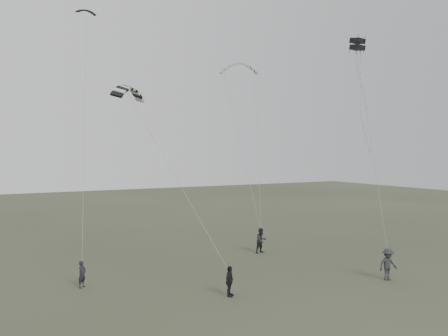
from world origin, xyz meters
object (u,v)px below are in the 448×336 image
flyer_center (230,281)px  kite_dark_small (86,11)px  flyer_right (261,240)px  flyer_left (82,274)px  kite_striped (129,88)px  flyer_far (388,264)px  kite_pale_large (240,64)px  kite_box (357,44)px

flyer_center → kite_dark_small: (-5.37, 10.26, 16.48)m
flyer_right → kite_dark_small: bearing=161.1°
flyer_left → kite_striped: (3.12, 1.14, 11.00)m
flyer_far → kite_pale_large: 21.26m
flyer_right → kite_dark_small: size_ratio=1.48×
kite_dark_small → flyer_far: bearing=-50.0°
kite_striped → kite_box: size_ratio=3.81×
kite_pale_large → kite_box: kite_pale_large is taller
flyer_right → kite_box: size_ratio=2.54×
flyer_far → kite_dark_small: kite_dark_small is taller
flyer_right → flyer_center: bearing=-140.1°
flyer_left → kite_box: bearing=-55.4°
flyer_center → kite_pale_large: 21.68m
flyer_left → flyer_right: 14.01m
kite_box → flyer_far: bearing=-104.7°
flyer_right → kite_striped: (-10.67, -1.28, 10.80)m
kite_dark_small → flyer_center: bearing=-73.8°
kite_pale_large → kite_box: size_ratio=4.59×
flyer_left → kite_pale_large: size_ratio=0.44×
kite_pale_large → flyer_far: bearing=-63.5°
flyer_left → kite_box: size_ratio=2.02×
kite_box → flyer_right: bearing=108.9°
kite_pale_large → kite_striped: size_ratio=1.20×
flyer_far → kite_pale_large: bearing=103.0°
flyer_left → flyer_center: bearing=-80.3°
flyer_left → kite_box: (17.02, -4.15, 14.13)m
flyer_far → kite_pale_large: size_ratio=0.56×
flyer_right → flyer_center: 10.52m
flyer_left → kite_dark_small: 17.30m
flyer_center → kite_pale_large: kite_pale_large is taller
flyer_right → kite_box: bearing=-71.5°
flyer_center → kite_dark_small: kite_dark_small is taller
flyer_center → kite_dark_small: bearing=75.5°
flyer_right → kite_striped: kite_striped is taller
flyer_left → flyer_far: bearing=-65.3°
flyer_left → kite_pale_large: (15.12, 8.06, 14.87)m
flyer_far → flyer_left: bearing=163.8°
flyer_left → kite_pale_large: 22.68m
kite_dark_small → flyer_right: bearing=-22.7°
kite_pale_large → kite_box: (1.91, -12.21, -0.73)m
flyer_far → kite_dark_small: bearing=148.9°
flyer_far → kite_box: bearing=90.0°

